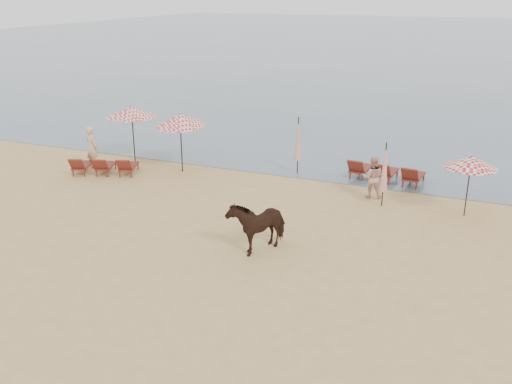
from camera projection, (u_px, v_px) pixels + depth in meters
ground at (182, 292)px, 14.76m from camera, size 120.00×120.00×0.00m
sea at (452, 40)px, 84.18m from camera, size 160.00×140.00×0.06m
lounger_cluster_left at (104, 166)px, 23.89m from camera, size 2.92×2.27×0.56m
lounger_cluster_right at (386, 172)px, 22.96m from camera, size 2.97×1.94×0.62m
umbrella_open_left_a at (132, 112)px, 25.12m from camera, size 2.21×2.21×2.52m
umbrella_open_left_b at (180, 120)px, 23.65m from camera, size 2.04×2.08×2.61m
umbrella_open_right at (471, 162)px, 19.06m from camera, size 1.76×1.76×2.15m
umbrella_closed_left at (298, 139)px, 23.64m from camera, size 0.30×0.30×2.44m
umbrella_closed_right at (385, 167)px, 20.08m from camera, size 0.29×0.29×2.37m
cow at (258, 223)px, 17.01m from camera, size 1.54×2.08×1.60m
beachgoer_left at (92, 148)px, 24.51m from camera, size 0.80×0.67×1.88m
beachgoer_right_a at (372, 177)px, 21.14m from camera, size 0.89×0.77×1.59m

